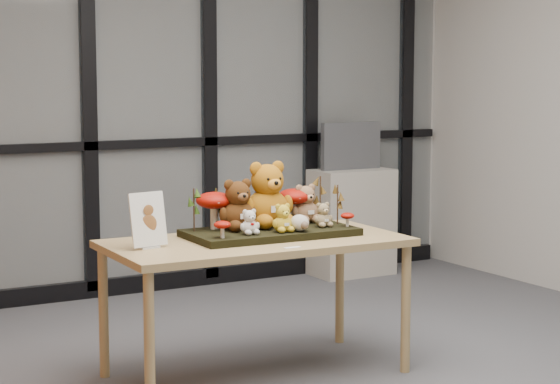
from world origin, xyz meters
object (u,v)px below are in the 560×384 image
diorama_tray (270,232)px  bear_small_yellow (283,216)px  bear_pooh_yellow (267,191)px  plush_cream_hedgehog (300,222)px  sign_holder (148,223)px  mushroom_front_right (347,219)px  bear_white_bow (249,221)px  bear_beige_small (323,213)px  display_table (256,252)px  bear_tan_back (305,201)px  mushroom_front_left (222,228)px  mushroom_back_left (214,209)px  cabinet (352,222)px  mushroom_back_right (295,204)px  monitor (351,146)px  bear_brown_medium (238,202)px

diorama_tray → bear_small_yellow: (0.01, -0.12, 0.10)m
bear_pooh_yellow → plush_cream_hedgehog: (0.07, -0.22, -0.14)m
bear_small_yellow → sign_holder: bearing=173.5°
mushroom_front_right → bear_pooh_yellow: bearing=150.1°
bear_white_bow → bear_beige_small: bear_beige_small is taller
plush_cream_hedgehog → sign_holder: sign_holder is taller
bear_small_yellow → plush_cream_hedgehog: 0.09m
bear_beige_small → display_table: bearing=178.2°
mushroom_front_right → sign_holder: sign_holder is taller
bear_tan_back → mushroom_front_left: bearing=-158.3°
mushroom_back_left → cabinet: 2.65m
bear_white_bow → mushroom_back_right: 0.46m
bear_small_yellow → monitor: 2.63m
mushroom_front_left → monitor: bearing=43.9°
bear_pooh_yellow → monitor: bearing=47.7°
bear_tan_back → bear_white_bow: size_ratio=1.63×
display_table → diorama_tray: bearing=26.6°
bear_beige_small → plush_cream_hedgehog: (-0.18, -0.07, -0.02)m
mushroom_back_right → mushroom_front_left: (-0.56, -0.25, -0.06)m
bear_small_yellow → bear_white_bow: 0.18m
bear_small_yellow → cabinet: bear_small_yellow is taller
bear_tan_back → monitor: bearing=51.8°
bear_small_yellow → sign_holder: 0.70m
bear_beige_small → mushroom_front_left: (-0.61, -0.05, -0.02)m
bear_brown_medium → plush_cream_hedgehog: bearing=-37.9°
diorama_tray → mushroom_back_left: 0.31m
diorama_tray → sign_holder: bearing=-176.7°
bear_small_yellow → bear_white_bow: (-0.18, 0.02, -0.01)m
mushroom_front_right → sign_holder: size_ratio=0.30×
bear_brown_medium → plush_cream_hedgehog: size_ratio=3.03×
bear_pooh_yellow → cabinet: 2.51m
bear_white_bow → bear_beige_small: 0.45m
bear_tan_back → cabinet: size_ratio=0.28×
diorama_tray → bear_pooh_yellow: bear_pooh_yellow is taller
bear_brown_medium → sign_holder: (-0.53, -0.08, -0.06)m
diorama_tray → bear_beige_small: bearing=-13.9°
bear_pooh_yellow → mushroom_front_left: size_ratio=4.05×
bear_white_bow → monitor: size_ratio=0.28×
bear_white_bow → mushroom_front_left: bear_white_bow is taller
mushroom_back_right → display_table: bearing=-151.9°
plush_cream_hedgehog → mushroom_front_right: plush_cream_hedgehog is taller
diorama_tray → sign_holder: 0.69m
bear_tan_back → plush_cream_hedgehog: 0.31m
bear_brown_medium → bear_white_bow: (-0.02, -0.16, -0.07)m
bear_brown_medium → cabinet: (1.89, 1.78, -0.49)m
bear_brown_medium → mushroom_front_left: bear_brown_medium is taller
diorama_tray → monitor: monitor is taller
bear_white_bow → plush_cream_hedgehog: 0.27m
mushroom_back_left → bear_small_yellow: bearing=-45.1°
bear_brown_medium → bear_beige_small: bear_brown_medium is taller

